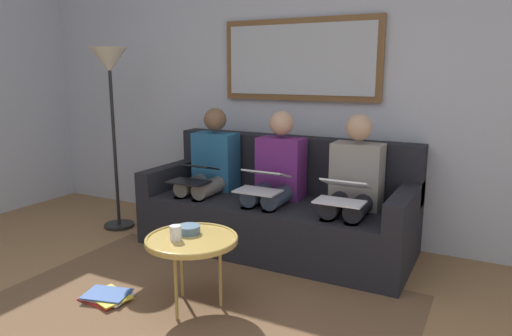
{
  "coord_description": "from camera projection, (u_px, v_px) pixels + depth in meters",
  "views": [
    {
      "loc": [
        -1.58,
        1.31,
        1.46
      ],
      "look_at": [
        0.0,
        -1.7,
        0.75
      ],
      "focal_mm": 32.85,
      "sensor_mm": 36.0,
      "label": 1
    }
  ],
  "objects": [
    {
      "name": "couch",
      "position": [
        279.0,
        210.0,
        3.93
      ],
      "size": [
        2.2,
        0.9,
        0.9
      ],
      "color": "black",
      "rests_on": "ground_plane"
    },
    {
      "name": "laptop_black",
      "position": [
        193.0,
        173.0,
        3.88
      ],
      "size": [
        0.32,
        0.33,
        0.14
      ],
      "color": "black"
    },
    {
      "name": "area_rug",
      "position": [
        192.0,
        311.0,
        2.89
      ],
      "size": [
        2.6,
        1.8,
        0.01
      ],
      "primitive_type": "cube",
      "color": "brown",
      "rests_on": "ground_plane"
    },
    {
      "name": "bowl",
      "position": [
        189.0,
        229.0,
        2.93
      ],
      "size": [
        0.14,
        0.14,
        0.05
      ],
      "primitive_type": "cylinder",
      "color": "slate",
      "rests_on": "coffee_table"
    },
    {
      "name": "laptop_silver",
      "position": [
        263.0,
        181.0,
        3.6
      ],
      "size": [
        0.33,
        0.36,
        0.15
      ],
      "color": "silver"
    },
    {
      "name": "person_middle",
      "position": [
        276.0,
        177.0,
        3.81
      ],
      "size": [
        0.38,
        0.58,
        1.14
      ],
      "color": "#66236B",
      "rests_on": "couch"
    },
    {
      "name": "cup",
      "position": [
        176.0,
        233.0,
        2.81
      ],
      "size": [
        0.07,
        0.07,
        0.09
      ],
      "primitive_type": "cylinder",
      "color": "silver",
      "rests_on": "coffee_table"
    },
    {
      "name": "coffee_table",
      "position": [
        192.0,
        241.0,
        2.86
      ],
      "size": [
        0.57,
        0.57,
        0.47
      ],
      "color": "tan",
      "rests_on": "ground_plane"
    },
    {
      "name": "person_right",
      "position": [
        210.0,
        170.0,
        4.1
      ],
      "size": [
        0.38,
        0.58,
        1.14
      ],
      "color": "#235B84",
      "rests_on": "couch"
    },
    {
      "name": "standing_lamp",
      "position": [
        110.0,
        81.0,
        4.18
      ],
      "size": [
        0.32,
        0.32,
        1.66
      ],
      "color": "black",
      "rests_on": "ground_plane"
    },
    {
      "name": "magazine_stack",
      "position": [
        107.0,
        296.0,
        3.03
      ],
      "size": [
        0.34,
        0.27,
        0.04
      ],
      "color": "red",
      "rests_on": "ground_plane"
    },
    {
      "name": "person_left",
      "position": [
        353.0,
        186.0,
        3.52
      ],
      "size": [
        0.38,
        0.58,
        1.14
      ],
      "color": "gray",
      "rests_on": "couch"
    },
    {
      "name": "laptop_white",
      "position": [
        343.0,
        191.0,
        3.3
      ],
      "size": [
        0.34,
        0.34,
        0.15
      ],
      "color": "white"
    },
    {
      "name": "wall_rear",
      "position": [
        303.0,
        89.0,
        4.14
      ],
      "size": [
        6.0,
        0.12,
        2.6
      ],
      "primitive_type": "cube",
      "color": "#B7BCC6",
      "rests_on": "ground_plane"
    },
    {
      "name": "framed_mirror",
      "position": [
        300.0,
        60.0,
        4.01
      ],
      "size": [
        1.43,
        0.05,
        0.69
      ],
      "color": "brown"
    }
  ]
}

